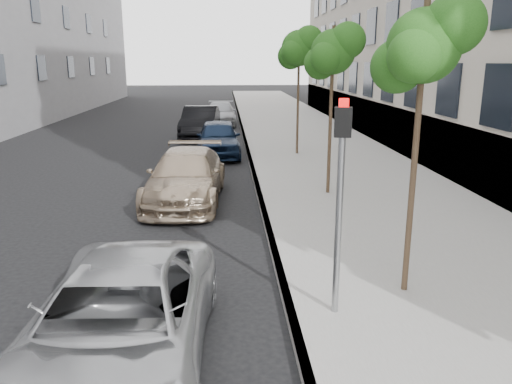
{
  "coord_description": "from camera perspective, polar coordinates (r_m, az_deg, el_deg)",
  "views": [
    {
      "loc": [
        0.2,
        -6.13,
        3.9
      ],
      "look_at": [
        0.76,
        2.99,
        1.5
      ],
      "focal_mm": 35.0,
      "sensor_mm": 36.0,
      "label": 1
    }
  ],
  "objects": [
    {
      "name": "signal_pole",
      "position": [
        7.35,
        9.61,
        0.89
      ],
      "size": [
        0.27,
        0.22,
        3.26
      ],
      "rotation": [
        0.0,
        0.0,
        -0.18
      ],
      "color": "#939699",
      "rests_on": "sidewalk"
    },
    {
      "name": "sedan_rear",
      "position": [
        31.91,
        -4.09,
        8.93
      ],
      "size": [
        2.01,
        4.83,
        1.39
      ],
      "primitive_type": "imported",
      "rotation": [
        0.0,
        0.0,
        -0.01
      ],
      "color": "gray",
      "rests_on": "ground"
    },
    {
      "name": "sidewalk",
      "position": [
        30.65,
        4.23,
        7.51
      ],
      "size": [
        6.4,
        72.0,
        0.14
      ],
      "primitive_type": "cube",
      "color": "gray",
      "rests_on": "ground"
    },
    {
      "name": "minivan",
      "position": [
        6.76,
        -15.43,
        -14.29
      ],
      "size": [
        2.43,
        4.99,
        1.37
      ],
      "primitive_type": "imported",
      "rotation": [
        0.0,
        0.0,
        -0.03
      ],
      "color": "#9E9FA2",
      "rests_on": "ground"
    },
    {
      "name": "tree_near",
      "position": [
        8.22,
        18.81,
        15.42
      ],
      "size": [
        1.52,
        1.32,
        4.73
      ],
      "color": "#38281C",
      "rests_on": "sidewalk"
    },
    {
      "name": "curb",
      "position": [
        30.39,
        -1.67,
        7.48
      ],
      "size": [
        0.15,
        72.0,
        0.14
      ],
      "primitive_type": "cube",
      "color": "#9E9B93",
      "rests_on": "ground"
    },
    {
      "name": "sedan_blue",
      "position": [
        21.27,
        -4.31,
        6.17
      ],
      "size": [
        1.88,
        4.46,
        1.51
      ],
      "primitive_type": "imported",
      "rotation": [
        0.0,
        0.0,
        0.02
      ],
      "color": "black",
      "rests_on": "ground"
    },
    {
      "name": "ground",
      "position": [
        7.27,
        -4.76,
        -17.79
      ],
      "size": [
        160.0,
        160.0,
        0.0
      ],
      "primitive_type": "plane",
      "color": "black",
      "rests_on": "ground"
    },
    {
      "name": "tree_mid",
      "position": [
        14.46,
        8.9,
        15.51
      ],
      "size": [
        1.61,
        1.41,
        4.8
      ],
      "color": "#38281C",
      "rests_on": "sidewalk"
    },
    {
      "name": "suv",
      "position": [
        14.33,
        -8.01,
        1.75
      ],
      "size": [
        2.32,
        5.09,
        1.44
      ],
      "primitive_type": "imported",
      "rotation": [
        0.0,
        0.0,
        -0.06
      ],
      "color": "tan",
      "rests_on": "ground"
    },
    {
      "name": "tree_far",
      "position": [
        20.86,
        5.02,
        16.05
      ],
      "size": [
        1.76,
        1.56,
        5.14
      ],
      "color": "#38281C",
      "rests_on": "sidewalk"
    },
    {
      "name": "sedan_black",
      "position": [
        26.51,
        -6.37,
        7.93
      ],
      "size": [
        2.03,
        5.01,
        1.62
      ],
      "primitive_type": "imported",
      "rotation": [
        0.0,
        0.0,
        -0.07
      ],
      "color": "black",
      "rests_on": "ground"
    }
  ]
}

